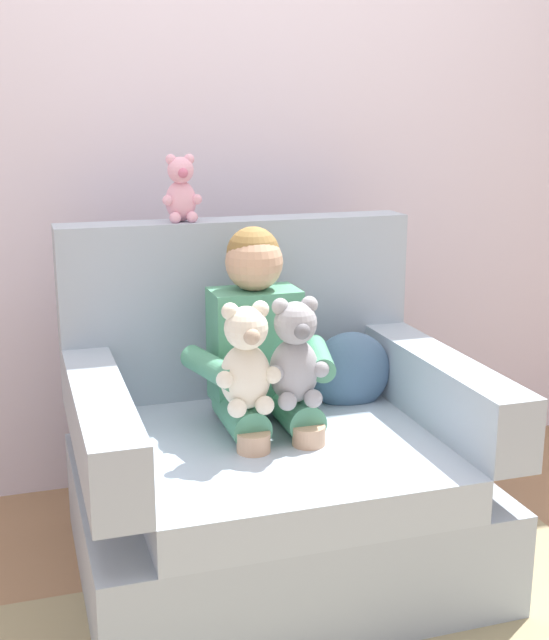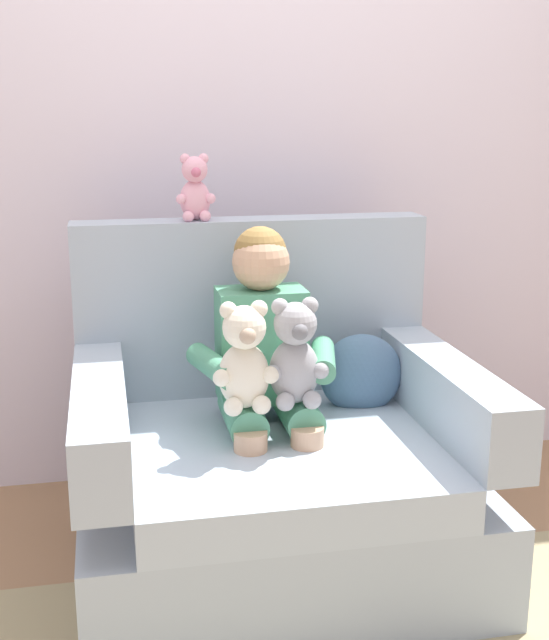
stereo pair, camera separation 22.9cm
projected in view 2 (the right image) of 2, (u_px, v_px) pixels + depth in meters
ground_plane at (277, 566)px, 2.54m from camera, size 8.00×8.00×0.00m
back_wall at (231, 120)px, 2.96m from camera, size 6.00×0.10×2.60m
armchair at (273, 464)px, 2.51m from camera, size 1.14×0.96×1.00m
seated_child at (265, 355)px, 2.45m from camera, size 0.45×0.39×0.82m
plush_grey at (295, 355)px, 2.31m from camera, size 0.18×0.15×0.31m
plush_cream at (244, 360)px, 2.27m from camera, size 0.18×0.15×0.31m
plush_pink_on_backrest at (195, 190)px, 2.61m from camera, size 0.12×0.10×0.21m
throw_pillow at (361, 374)px, 2.64m from camera, size 0.27×0.15×0.26m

